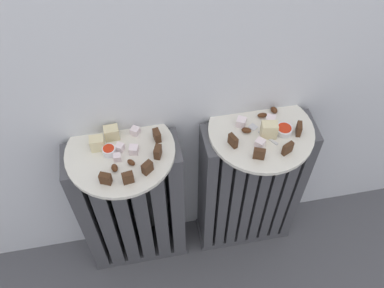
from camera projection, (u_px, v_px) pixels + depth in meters
radiator_left at (133, 208)px, 1.40m from camera, size 0.34×0.12×0.60m
radiator_right at (249, 189)px, 1.45m from camera, size 0.34×0.12×0.60m
plate_left at (120, 151)px, 1.16m from camera, size 0.30×0.30×0.01m
plate_right at (261, 131)px, 1.20m from camera, size 0.30×0.30×0.01m
dark_cake_slice_left_0 at (106, 179)px, 1.07m from camera, size 0.03×0.03×0.03m
dark_cake_slice_left_1 at (128, 178)px, 1.08m from camera, size 0.03×0.02×0.03m
dark_cake_slice_left_2 at (147, 168)px, 1.10m from camera, size 0.03×0.03×0.03m
dark_cake_slice_left_3 at (158, 152)px, 1.13m from camera, size 0.03×0.03×0.03m
dark_cake_slice_left_4 at (157, 136)px, 1.16m from camera, size 0.02×0.03×0.03m
marble_cake_slice_left_0 at (112, 133)px, 1.17m from camera, size 0.04×0.03×0.04m
marble_cake_slice_left_1 at (97, 143)px, 1.14m from camera, size 0.04×0.03×0.04m
turkish_delight_left_0 at (120, 147)px, 1.15m from camera, size 0.03×0.03×0.02m
turkish_delight_left_1 at (135, 131)px, 1.18m from camera, size 0.03×0.03×0.02m
turkish_delight_left_2 at (134, 150)px, 1.14m from camera, size 0.03×0.03×0.02m
turkish_delight_left_3 at (117, 157)px, 1.13m from camera, size 0.02×0.02×0.02m
medjool_date_left_0 at (115, 168)px, 1.11m from camera, size 0.02×0.03×0.02m
medjool_date_left_1 at (131, 162)px, 1.12m from camera, size 0.03×0.03×0.01m
jam_bowl_left at (109, 151)px, 1.14m from camera, size 0.04×0.04×0.02m
dark_cake_slice_right_0 at (233, 141)px, 1.15m from camera, size 0.02×0.03×0.04m
dark_cake_slice_right_1 at (259, 154)px, 1.12m from camera, size 0.03×0.02×0.04m
dark_cake_slice_right_2 at (288, 148)px, 1.13m from camera, size 0.03×0.02×0.04m
dark_cake_slice_right_3 at (299, 129)px, 1.18m from camera, size 0.02×0.03×0.04m
marble_cake_slice_right_0 at (269, 130)px, 1.16m from camera, size 0.05×0.04×0.05m
turkish_delight_right_0 at (260, 143)px, 1.15m from camera, size 0.03×0.03×0.02m
turkish_delight_right_1 at (241, 122)px, 1.20m from camera, size 0.03×0.03×0.03m
turkish_delight_right_2 at (270, 120)px, 1.20m from camera, size 0.03×0.03×0.03m
medjool_date_right_0 at (274, 110)px, 1.23m from camera, size 0.02×0.03×0.02m
medjool_date_right_1 at (246, 130)px, 1.19m from camera, size 0.03×0.03×0.01m
medjool_date_right_2 at (262, 115)px, 1.22m from camera, size 0.03×0.02×0.01m
jam_bowl_right at (284, 130)px, 1.18m from camera, size 0.05×0.05×0.02m
fork at (261, 133)px, 1.19m from camera, size 0.07×0.09×0.00m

